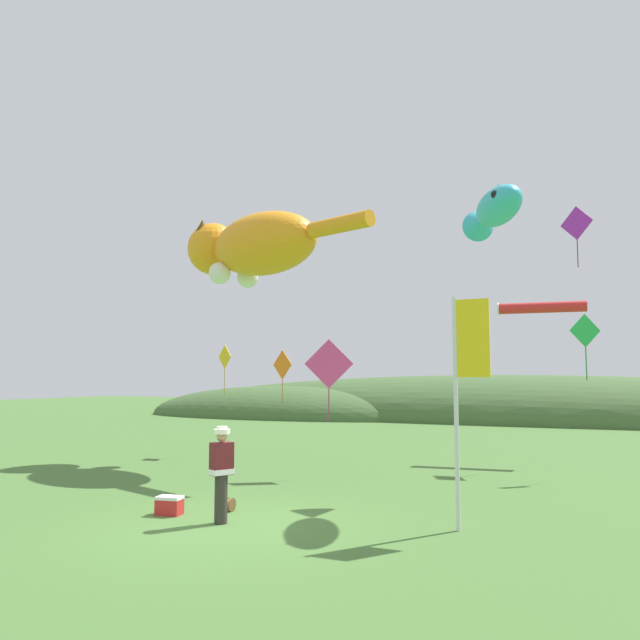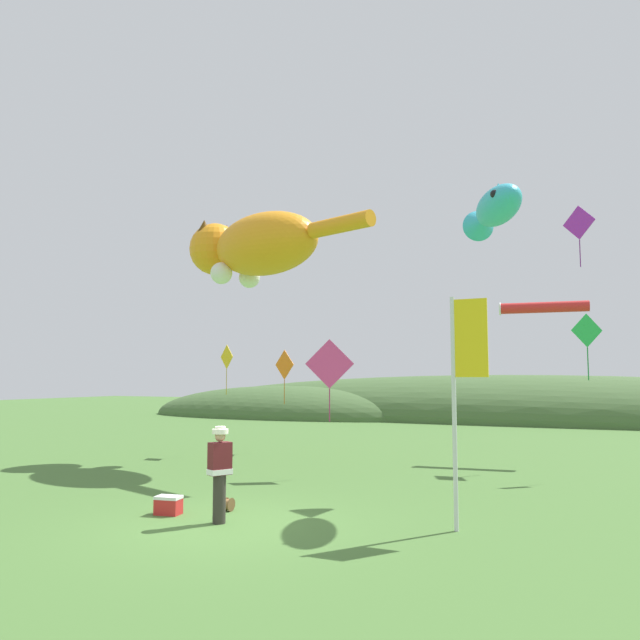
{
  "view_description": "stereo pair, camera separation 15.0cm",
  "coord_description": "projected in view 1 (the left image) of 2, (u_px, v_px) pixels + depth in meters",
  "views": [
    {
      "loc": [
        6.45,
        -9.87,
        2.69
      ],
      "look_at": [
        0.0,
        4.0,
        4.1
      ],
      "focal_mm": 35.0,
      "sensor_mm": 36.0,
      "label": 1
    },
    {
      "loc": [
        6.59,
        -9.81,
        2.69
      ],
      "look_at": [
        0.0,
        4.0,
        4.1
      ],
      "focal_mm": 35.0,
      "sensor_mm": 36.0,
      "label": 2
    }
  ],
  "objects": [
    {
      "name": "kite_diamond_green",
      "position": [
        585.0,
        332.0,
        17.14
      ],
      "size": [
        0.78,
        0.53,
        1.83
      ],
      "color": "green"
    },
    {
      "name": "kite_diamond_pink",
      "position": [
        329.0,
        364.0,
        17.21
      ],
      "size": [
        1.31,
        0.43,
        2.27
      ],
      "color": "#E53F8C"
    },
    {
      "name": "kite_diamond_violet",
      "position": [
        576.0,
        224.0,
        20.29
      ],
      "size": [
        1.02,
        0.52,
        2.03
      ],
      "color": "purple"
    },
    {
      "name": "kite_giant_cat",
      "position": [
        252.0,
        247.0,
        20.41
      ],
      "size": [
        7.57,
        3.36,
        2.37
      ],
      "color": "orange"
    },
    {
      "name": "kite_tube_streamer",
      "position": [
        540.0,
        308.0,
        20.75
      ],
      "size": [
        2.85,
        0.73,
        0.44
      ],
      "color": "red"
    },
    {
      "name": "picnic_cooler",
      "position": [
        169.0,
        505.0,
        12.24
      ],
      "size": [
        0.54,
        0.41,
        0.36
      ],
      "color": "red",
      "rests_on": "ground"
    },
    {
      "name": "festival_attendant",
      "position": [
        221.0,
        471.0,
        11.59
      ],
      "size": [
        0.42,
        0.49,
        1.77
      ],
      "color": "#332D28",
      "rests_on": "ground"
    },
    {
      "name": "kite_diamond_gold",
      "position": [
        225.0,
        358.0,
        22.0
      ],
      "size": [
        0.78,
        0.4,
        1.76
      ],
      "color": "yellow"
    },
    {
      "name": "kite_spool",
      "position": [
        230.0,
        505.0,
        12.55
      ],
      "size": [
        0.14,
        0.27,
        0.27
      ],
      "color": "olive",
      "rests_on": "ground"
    },
    {
      "name": "festival_banner_pole",
      "position": [
        464.0,
        376.0,
        11.13
      ],
      "size": [
        0.66,
        0.08,
        4.14
      ],
      "color": "silver",
      "rests_on": "ground"
    },
    {
      "name": "kite_fish_windsock",
      "position": [
        494.0,
        210.0,
        14.23
      ],
      "size": [
        1.97,
        2.99,
        0.9
      ],
      "color": "#33B2CC"
    },
    {
      "name": "distant_hill_ridge",
      "position": [
        459.0,
        419.0,
        40.4
      ],
      "size": [
        52.43,
        13.11,
        5.7
      ],
      "color": "#426033",
      "rests_on": "ground"
    },
    {
      "name": "ground_plane",
      "position": [
        228.0,
        525.0,
        11.37
      ],
      "size": [
        120.0,
        120.0,
        0.0
      ],
      "primitive_type": "plane",
      "color": "#477033"
    },
    {
      "name": "kite_diamond_orange",
      "position": [
        282.0,
        365.0,
        23.0
      ],
      "size": [
        1.01,
        0.46,
        2.0
      ],
      "color": "orange"
    }
  ]
}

